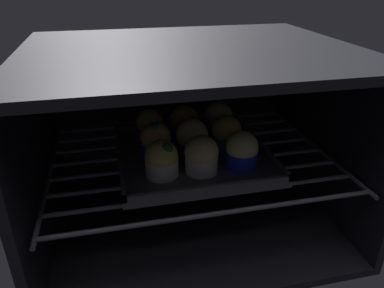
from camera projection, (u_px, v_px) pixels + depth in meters
The scene contains 12 objects.
oven_cavity at pixel (186, 134), 75.83cm from camera, with size 59.00×47.00×37.00cm.
oven_rack at pixel (191, 157), 73.62cm from camera, with size 54.80×42.00×0.80cm.
baking_tray at pixel (192, 155), 72.31cm from camera, with size 28.81×28.81×2.20cm.
muffin_row0_col0 at pixel (162, 159), 63.08cm from camera, with size 5.85×5.85×6.62cm.
muffin_row0_col1 at pixel (204, 156), 64.31cm from camera, with size 6.07×6.07×6.85cm.
muffin_row0_col2 at pixel (242, 151), 65.78cm from camera, with size 5.88×5.88×6.94cm.
muffin_row1_col0 at pixel (156, 141), 68.89cm from camera, with size 5.82×5.82×7.28cm.
muffin_row1_col1 at pixel (193, 137), 70.83cm from camera, with size 6.39×6.39×7.14cm.
muffin_row1_col2 at pixel (226, 134), 72.33cm from camera, with size 5.99×5.99×7.03cm.
muffin_row2_col0 at pixel (150, 126), 75.88cm from camera, with size 5.82×5.82×6.88cm.
muffin_row2_col1 at pixel (185, 122), 77.24cm from camera, with size 6.22×6.22×7.12cm.
muffin_row2_col2 at pixel (218, 119), 78.67cm from camera, with size 6.11×6.11×7.52cm.
Camera 1 is at (-14.34, -41.27, 48.50)cm, focal length 34.18 mm.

